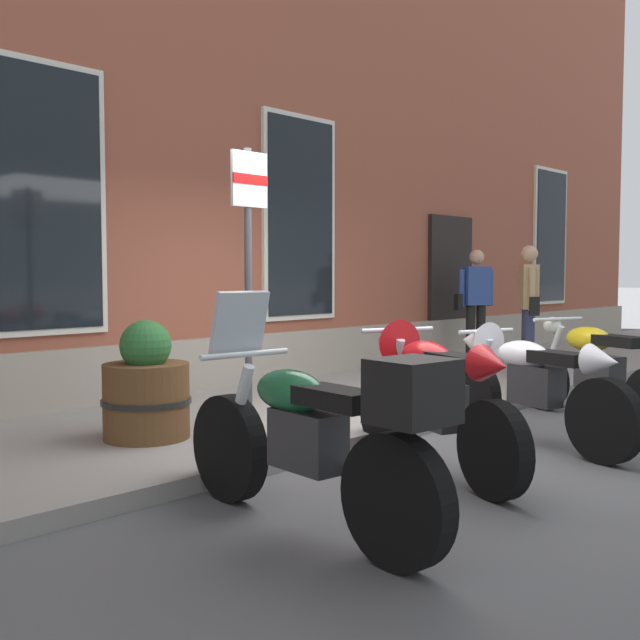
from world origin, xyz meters
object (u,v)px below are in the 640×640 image
motorcycle_yellow_naked (594,371)px  pedestrian_tan_coat (529,301)px  motorcycle_white_sport (525,378)px  pedestrian_blue_top (476,298)px  barrel_planter (146,391)px  parking_sign (249,249)px  motorcycle_green_touring (315,436)px  motorcycle_red_sport (428,391)px

motorcycle_yellow_naked → pedestrian_tan_coat: 2.80m
motorcycle_white_sport → pedestrian_blue_top: pedestrian_blue_top is taller
motorcycle_white_sport → motorcycle_yellow_naked: (1.31, -0.02, -0.06)m
pedestrian_tan_coat → barrel_planter: 5.78m
motorcycle_yellow_naked → parking_sign: 3.54m
parking_sign → motorcycle_green_touring: bearing=-121.5°
motorcycle_green_touring → motorcycle_white_sport: motorcycle_green_touring is taller
motorcycle_green_touring → motorcycle_yellow_naked: motorcycle_green_touring is taller
pedestrian_tan_coat → parking_sign: size_ratio=0.72×
motorcycle_white_sport → pedestrian_tan_coat: size_ratio=1.23×
parking_sign → motorcycle_yellow_naked: bearing=-28.3°
motorcycle_red_sport → motorcycle_yellow_naked: bearing=-2.0°
motorcycle_yellow_naked → pedestrian_tan_coat: bearing=41.1°
pedestrian_tan_coat → parking_sign: (-5.02, -0.21, 0.56)m
motorcycle_white_sport → pedestrian_blue_top: 5.09m
motorcycle_red_sport → pedestrian_tan_coat: bearing=20.2°
motorcycle_green_touring → motorcycle_white_sport: size_ratio=1.03×
motorcycle_yellow_naked → barrel_planter: barrel_planter is taller
motorcycle_green_touring → motorcycle_red_sport: size_ratio=1.10×
motorcycle_white_sport → parking_sign: parking_sign is taller
motorcycle_green_touring → pedestrian_blue_top: 7.62m
pedestrian_tan_coat → motorcycle_white_sport: bearing=-152.2°
pedestrian_blue_top → barrel_planter: pedestrian_blue_top is taller
motorcycle_green_touring → pedestrian_blue_top: bearing=25.7°
motorcycle_red_sport → motorcycle_white_sport: (1.27, -0.07, -0.03)m
motorcycle_green_touring → parking_sign: (1.13, 1.85, 1.07)m
motorcycle_green_touring → parking_sign: size_ratio=0.91×
motorcycle_red_sport → motorcycle_white_sport: size_ratio=0.93×
motorcycle_white_sport → pedestrian_blue_top: size_ratio=1.24×
pedestrian_tan_coat → pedestrian_blue_top: size_ratio=1.01×
motorcycle_red_sport → motorcycle_yellow_naked: size_ratio=1.00×
motorcycle_green_touring → motorcycle_yellow_naked: size_ratio=1.10×
motorcycle_red_sport → barrel_planter: motorcycle_red_sport is taller
motorcycle_red_sport → parking_sign: 1.86m
parking_sign → barrel_planter: parking_sign is taller
pedestrian_blue_top → barrel_planter: 6.56m
motorcycle_yellow_naked → parking_sign: bearing=151.7°
motorcycle_red_sport → motorcycle_white_sport: motorcycle_red_sport is taller
motorcycle_red_sport → pedestrian_blue_top: bearing=28.9°
parking_sign → pedestrian_blue_top: bearing=14.2°
pedestrian_blue_top → barrel_planter: bearing=-170.6°
barrel_planter → motorcycle_white_sport: bearing=-39.4°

